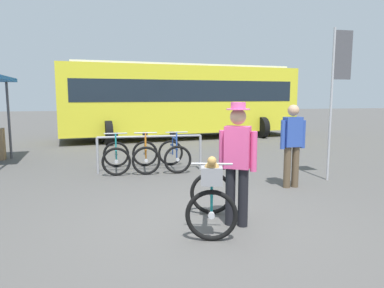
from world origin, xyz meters
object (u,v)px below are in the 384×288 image
at_px(featured_bicycle, 212,195).
at_px(bus_distant, 181,97).
at_px(racked_bike_blue, 174,154).
at_px(pedestrian_with_backpack, 292,140).
at_px(person_with_featured_bike, 237,159).
at_px(racked_bike_orange, 146,155).
at_px(banner_flag, 338,75).
at_px(racked_bike_teal, 116,156).

bearing_deg(featured_bicycle, bus_distant, 81.35).
bearing_deg(racked_bike_blue, pedestrian_with_backpack, -48.34).
relative_size(person_with_featured_bike, bus_distant, 0.17).
xyz_separation_m(racked_bike_orange, featured_bicycle, (0.53, -4.08, 0.12)).
bearing_deg(featured_bicycle, person_with_featured_bike, 11.00).
xyz_separation_m(pedestrian_with_backpack, banner_flag, (1.21, 0.38, 1.29)).
xyz_separation_m(racked_bike_orange, bus_distant, (2.13, 6.45, 1.37)).
height_order(person_with_featured_bike, pedestrian_with_backpack, person_with_featured_bike).
bearing_deg(racked_bike_orange, banner_flag, -25.61).
bearing_deg(racked_bike_blue, bus_distant, 77.54).
bearing_deg(bus_distant, pedestrian_with_backpack, -86.41).
distance_m(racked_bike_blue, banner_flag, 4.12).
distance_m(racked_bike_orange, racked_bike_blue, 0.70).
bearing_deg(pedestrian_with_backpack, banner_flag, 17.34).
bearing_deg(bus_distant, person_with_featured_bike, -96.64).
height_order(racked_bike_orange, bus_distant, bus_distant).
height_order(featured_bicycle, person_with_featured_bike, person_with_featured_bike).
bearing_deg(featured_bicycle, pedestrian_with_backpack, 40.54).
xyz_separation_m(racked_bike_orange, racked_bike_blue, (0.70, -0.02, -0.00)).
distance_m(racked_bike_teal, featured_bicycle, 4.28).
xyz_separation_m(racked_bike_teal, person_with_featured_bike, (1.61, -4.02, 0.58)).
height_order(racked_bike_teal, pedestrian_with_backpack, pedestrian_with_backpack).
bearing_deg(racked_bike_orange, person_with_featured_bike, -77.17).
relative_size(racked_bike_teal, featured_bicycle, 0.89).
bearing_deg(banner_flag, racked_bike_blue, 149.97).
relative_size(racked_bike_orange, banner_flag, 0.35).
relative_size(racked_bike_teal, pedestrian_with_backpack, 0.68).
bearing_deg(bus_distant, racked_bike_teal, -113.75).
xyz_separation_m(racked_bike_orange, person_with_featured_bike, (0.91, -4.00, 0.58)).
relative_size(pedestrian_with_backpack, bus_distant, 0.16).
height_order(racked_bike_teal, person_with_featured_bike, person_with_featured_bike).
height_order(racked_bike_orange, pedestrian_with_backpack, pedestrian_with_backpack).
height_order(racked_bike_blue, featured_bicycle, featured_bicycle).
xyz_separation_m(racked_bike_teal, featured_bicycle, (1.23, -4.10, 0.12)).
relative_size(racked_bike_orange, racked_bike_blue, 1.02).
relative_size(featured_bicycle, pedestrian_with_backpack, 0.76).
bearing_deg(person_with_featured_bike, racked_bike_teal, 111.82).
bearing_deg(featured_bicycle, racked_bike_teal, 106.66).
distance_m(racked_bike_teal, racked_bike_orange, 0.70).
height_order(bus_distant, banner_flag, banner_flag).
bearing_deg(banner_flag, pedestrian_with_backpack, -162.66).
height_order(pedestrian_with_backpack, banner_flag, banner_flag).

